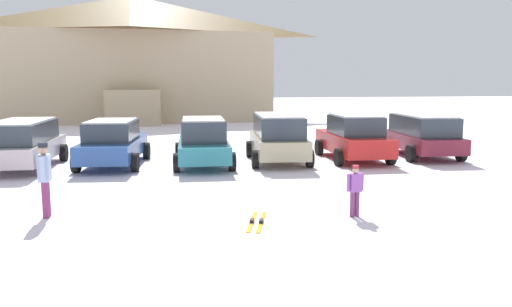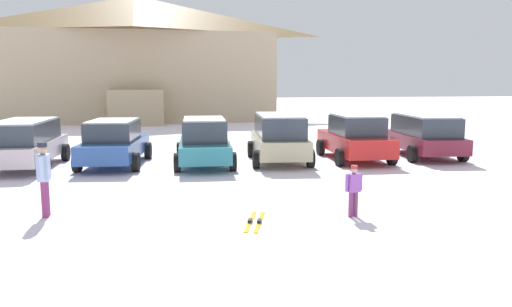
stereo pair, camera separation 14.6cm
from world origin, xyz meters
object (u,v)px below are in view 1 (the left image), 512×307
Objects in this scene: ski_lodge at (134,58)px; pair_of_skis at (257,222)px; skier_child_in_purple_jacket at (355,188)px; parked_teal_hatchback at (203,141)px; skier_adult_in_blue_parka at (45,175)px; parked_beige_suv at (278,137)px; parked_blue_hatchback at (113,142)px; parked_maroon_van at (422,134)px; parked_silver_wagon at (23,143)px; parked_red_sedan at (354,137)px.

pair_of_skis is at bearing -81.32° from ski_lodge.
skier_child_in_purple_jacket is at bearing 2.35° from pair_of_skis.
ski_lodge is 21.65m from parked_teal_hatchback.
parked_teal_hatchback is 7.46m from skier_adult_in_blue_parka.
parked_beige_suv is 8.09m from pair_of_skis.
parked_maroon_van is at bearing 0.58° from parked_blue_hatchback.
ski_lodge reaches higher than parked_maroon_van.
parked_silver_wagon is 1.02× the size of parked_maroon_van.
pair_of_skis is (3.79, -7.98, -0.81)m from parked_blue_hatchback.
skier_adult_in_blue_parka is at bearing -135.59° from parked_beige_suv.
parked_teal_hatchback is at bearing -79.92° from ski_lodge.
ski_lodge is 21.17m from parked_silver_wagon.
parked_blue_hatchback is 2.91× the size of pair_of_skis.
skier_adult_in_blue_parka is 1.05× the size of pair_of_skis.
skier_child_in_purple_jacket is at bearing -110.48° from parked_red_sedan.
parked_teal_hatchback is at bearing 58.55° from skier_adult_in_blue_parka.
skier_child_in_purple_jacket reaches higher than pair_of_skis.
ski_lodge is 23.20m from parked_red_sedan.
parked_teal_hatchback is at bearing -178.60° from parked_red_sedan.
parked_teal_hatchback is at bearing -176.66° from parked_maroon_van.
parked_red_sedan is 9.29m from pair_of_skis.
parked_red_sedan is at bearing 34.12° from skier_adult_in_blue_parka.
parked_red_sedan is 2.61× the size of skier_adult_in_blue_parka.
parked_silver_wagon is 1.05× the size of parked_red_sedan.
parked_red_sedan is 2.74× the size of pair_of_skis.
parked_red_sedan reaches higher than pair_of_skis.
parked_beige_suv is (5.93, -0.23, 0.12)m from parked_blue_hatchback.
parked_silver_wagon reaches higher than pair_of_skis.
parked_silver_wagon is 10.43m from pair_of_skis.
parked_beige_suv is 1.00× the size of parked_red_sedan.
parked_maroon_van is 3.86× the size of skier_child_in_purple_jacket.
parked_blue_hatchback reaches higher than pair_of_skis.
parked_silver_wagon is at bearing 179.27° from parked_red_sedan.
parked_maroon_van is at bearing 3.34° from parked_teal_hatchback.
skier_adult_in_blue_parka is at bearing 164.91° from pair_of_skis.
parked_blue_hatchback is 11.87m from parked_maroon_van.
skier_adult_in_blue_parka is at bearing -71.30° from parked_silver_wagon.
parked_blue_hatchback is 1.03× the size of parked_maroon_van.
skier_adult_in_blue_parka reaches higher than pair_of_skis.
parked_beige_suv is 3.75× the size of skier_child_in_purple_jacket.
parked_blue_hatchback is at bearing 115.43° from pair_of_skis.
ski_lodge is 4.31× the size of parked_teal_hatchback.
parked_beige_suv is 5.95m from parked_maroon_van.
parked_maroon_van is (3.00, 0.37, 0.04)m from parked_red_sedan.
parked_blue_hatchback is 8.87m from pair_of_skis.
skier_adult_in_blue_parka is at bearing -121.45° from parked_teal_hatchback.
skier_adult_in_blue_parka is at bearing -96.19° from parked_blue_hatchback.
ski_lodge is 22.13m from parked_beige_suv.
parked_blue_hatchback is (0.57, -20.60, -3.82)m from ski_lodge.
parked_blue_hatchback is 0.97× the size of parked_teal_hatchback.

